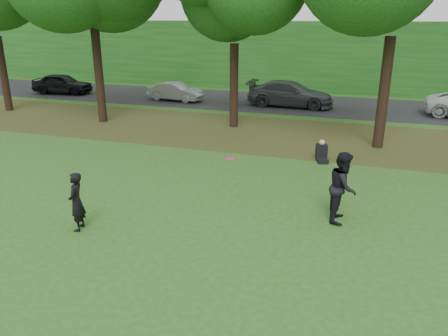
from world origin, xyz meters
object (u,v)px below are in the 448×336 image
at_px(seated_person, 322,153).
at_px(player_right, 343,187).
at_px(player_left, 76,202).
at_px(frisbee, 230,158).

bearing_deg(seated_person, player_right, -95.09).
xyz_separation_m(player_left, player_right, (6.57, 2.74, 0.19)).
height_order(player_right, frisbee, player_right).
distance_m(player_left, player_right, 7.13).
relative_size(player_left, frisbee, 4.38).
bearing_deg(seated_person, player_left, -141.56).
xyz_separation_m(frisbee, seated_person, (1.77, 6.40, -1.58)).
distance_m(player_right, seated_person, 5.33).
xyz_separation_m(player_left, frisbee, (3.73, 1.53, 1.10)).
relative_size(player_left, player_right, 0.81).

